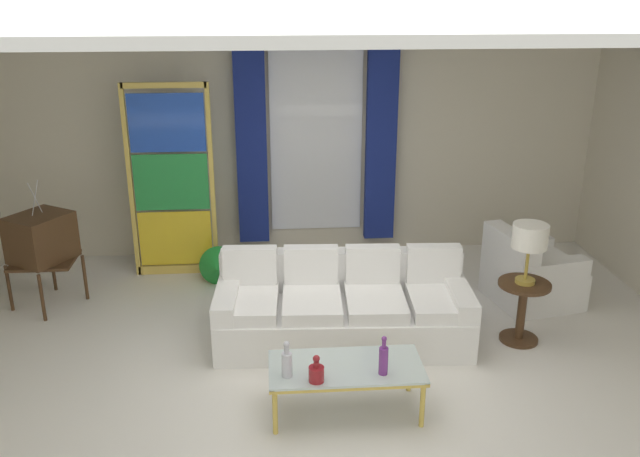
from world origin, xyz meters
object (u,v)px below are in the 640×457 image
(couch_white_long, at_px, (343,308))
(table_lamp_brass, at_px, (530,239))
(bottle_crystal_tall, at_px, (316,372))
(round_side_table, at_px, (522,306))
(vintage_tv, at_px, (41,240))
(armchair_white, at_px, (529,276))
(stained_glass_divider, at_px, (172,186))
(bottle_amber_squat, at_px, (287,363))
(coffee_table, at_px, (346,370))
(bottle_blue_decanter, at_px, (383,359))
(peacock_figurine, at_px, (218,268))

(couch_white_long, bearing_deg, table_lamp_brass, -6.63)
(table_lamp_brass, bearing_deg, bottle_crystal_tall, -149.51)
(round_side_table, xyz_separation_m, table_lamp_brass, (0.00, 0.00, 0.67))
(vintage_tv, relative_size, table_lamp_brass, 2.36)
(armchair_white, bearing_deg, stained_glass_divider, 164.69)
(round_side_table, bearing_deg, vintage_tv, 166.37)
(bottle_amber_squat, relative_size, stained_glass_divider, 0.13)
(coffee_table, bearing_deg, stained_glass_divider, 120.00)
(coffee_table, distance_m, table_lamp_brass, 2.13)
(bottle_crystal_tall, xyz_separation_m, armchair_white, (2.39, 2.00, -0.20))
(coffee_table, height_order, bottle_amber_squat, bottle_amber_squat)
(bottle_blue_decanter, bearing_deg, armchair_white, 45.86)
(bottle_amber_squat, relative_size, peacock_figurine, 0.49)
(coffee_table, relative_size, stained_glass_divider, 0.54)
(couch_white_long, height_order, table_lamp_brass, table_lamp_brass)
(couch_white_long, distance_m, bottle_crystal_tall, 1.43)
(coffee_table, relative_size, round_side_table, 2.00)
(coffee_table, distance_m, bottle_amber_squat, 0.50)
(bottle_crystal_tall, bearing_deg, peacock_figurine, 108.85)
(coffee_table, height_order, vintage_tv, vintage_tv)
(couch_white_long, bearing_deg, bottle_amber_squat, -113.59)
(vintage_tv, relative_size, stained_glass_divider, 0.61)
(bottle_crystal_tall, bearing_deg, bottle_amber_squat, 158.19)
(bottle_blue_decanter, bearing_deg, bottle_amber_squat, 178.12)
(peacock_figurine, bearing_deg, coffee_table, -64.86)
(vintage_tv, xyz_separation_m, peacock_figurine, (1.74, 0.32, -0.51))
(bottle_crystal_tall, xyz_separation_m, table_lamp_brass, (2.01, 1.18, 0.54))
(bottle_amber_squat, height_order, peacock_figurine, bottle_amber_squat)
(couch_white_long, relative_size, bottle_amber_squat, 8.09)
(stained_glass_divider, relative_size, table_lamp_brass, 3.86)
(bottle_blue_decanter, bearing_deg, stained_glass_divider, 122.63)
(couch_white_long, xyz_separation_m, table_lamp_brass, (1.66, -0.19, 0.72))
(vintage_tv, distance_m, peacock_figurine, 1.84)
(bottle_amber_squat, height_order, round_side_table, bottle_amber_squat)
(coffee_table, height_order, table_lamp_brass, table_lamp_brass)
(coffee_table, relative_size, table_lamp_brass, 2.09)
(stained_glass_divider, bearing_deg, bottle_amber_squat, -68.18)
(round_side_table, bearing_deg, peacock_figurine, 153.56)
(bottle_blue_decanter, height_order, bottle_crystal_tall, bottle_blue_decanter)
(bottle_amber_squat, bearing_deg, vintage_tv, 137.49)
(couch_white_long, height_order, vintage_tv, vintage_tv)
(armchair_white, bearing_deg, couch_white_long, -162.99)
(stained_glass_divider, xyz_separation_m, peacock_figurine, (0.50, -0.41, -0.84))
(bottle_crystal_tall, relative_size, bottle_amber_squat, 0.74)
(armchair_white, bearing_deg, bottle_blue_decanter, -134.14)
(stained_glass_divider, distance_m, round_side_table, 3.94)
(coffee_table, distance_m, bottle_crystal_tall, 0.33)
(armchair_white, bearing_deg, bottle_amber_squat, -143.67)
(armchair_white, bearing_deg, vintage_tv, 176.47)
(couch_white_long, distance_m, vintage_tv, 3.16)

